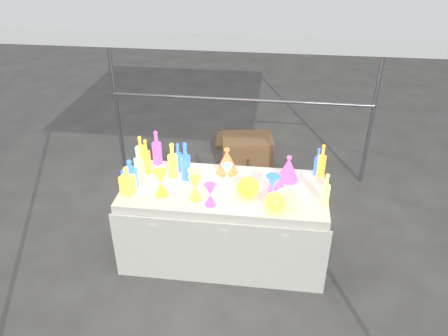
# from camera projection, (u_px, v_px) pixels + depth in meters

# --- Properties ---
(ground) EXTENTS (80.00, 80.00, 0.00)m
(ground) POSITION_uv_depth(u_px,v_px,m) (224.00, 252.00, 4.24)
(ground) COLOR #64625D
(ground) RESTS_ON ground
(display_table) EXTENTS (1.84, 0.83, 0.75)m
(display_table) POSITION_uv_depth(u_px,v_px,m) (224.00, 222.00, 4.05)
(display_table) COLOR white
(display_table) RESTS_ON ground
(cardboard_box_closed) EXTENTS (0.68, 0.54, 0.45)m
(cardboard_box_closed) POSITION_uv_depth(u_px,v_px,m) (247.00, 154.00, 5.50)
(cardboard_box_closed) COLOR #976C44
(cardboard_box_closed) RESTS_ON ground
(cardboard_box_flat) EXTENTS (0.66, 0.48, 0.05)m
(cardboard_box_flat) POSITION_uv_depth(u_px,v_px,m) (238.00, 141.00, 6.24)
(cardboard_box_flat) COLOR #976C44
(cardboard_box_flat) RESTS_ON ground
(bottle_0) EXTENTS (0.09, 0.09, 0.28)m
(bottle_0) POSITION_uv_depth(u_px,v_px,m) (141.00, 150.00, 4.18)
(bottle_0) COLOR red
(bottle_0) RESTS_ON display_table
(bottle_1) EXTENTS (0.08, 0.08, 0.29)m
(bottle_1) POSITION_uv_depth(u_px,v_px,m) (178.00, 157.00, 4.04)
(bottle_1) COLOR #1C9F5C
(bottle_1) RESTS_ON display_table
(bottle_2) EXTENTS (0.09, 0.09, 0.34)m
(bottle_2) POSITION_uv_depth(u_px,v_px,m) (146.00, 156.00, 4.01)
(bottle_2) COLOR yellow
(bottle_2) RESTS_ON display_table
(bottle_3) EXTENTS (0.12, 0.12, 0.35)m
(bottle_3) POSITION_uv_depth(u_px,v_px,m) (157.00, 147.00, 4.15)
(bottle_3) COLOR blue
(bottle_3) RESTS_ON display_table
(bottle_4) EXTENTS (0.09, 0.09, 0.36)m
(bottle_4) POSITION_uv_depth(u_px,v_px,m) (140.00, 166.00, 3.83)
(bottle_4) COLOR teal
(bottle_4) RESTS_ON display_table
(bottle_5) EXTENTS (0.10, 0.10, 0.34)m
(bottle_5) POSITION_uv_depth(u_px,v_px,m) (138.00, 163.00, 3.89)
(bottle_5) COLOR #C52768
(bottle_5) RESTS_ON display_table
(bottle_6) EXTENTS (0.11, 0.11, 0.34)m
(bottle_6) POSITION_uv_depth(u_px,v_px,m) (173.00, 160.00, 3.95)
(bottle_6) COLOR red
(bottle_6) RESTS_ON display_table
(bottle_7) EXTENTS (0.10, 0.10, 0.37)m
(bottle_7) POSITION_uv_depth(u_px,v_px,m) (185.00, 161.00, 3.90)
(bottle_7) COLOR #1C9F5C
(bottle_7) RESTS_ON display_table
(decanter_0) EXTENTS (0.13, 0.13, 0.26)m
(decanter_0) POSITION_uv_depth(u_px,v_px,m) (127.00, 180.00, 3.73)
(decanter_0) COLOR red
(decanter_0) RESTS_ON display_table
(decanter_2) EXTENTS (0.13, 0.13, 0.28)m
(decanter_2) POSITION_uv_depth(u_px,v_px,m) (130.00, 174.00, 3.80)
(decanter_2) COLOR #1C9F5C
(decanter_2) RESTS_ON display_table
(hourglass_0) EXTENTS (0.15, 0.15, 0.24)m
(hourglass_0) POSITION_uv_depth(u_px,v_px,m) (161.00, 183.00, 3.71)
(hourglass_0) COLOR yellow
(hourglass_0) RESTS_ON display_table
(hourglass_1) EXTENTS (0.12, 0.12, 0.20)m
(hourglass_1) POSITION_uv_depth(u_px,v_px,m) (210.00, 195.00, 3.59)
(hourglass_1) COLOR blue
(hourglass_1) RESTS_ON display_table
(hourglass_2) EXTENTS (0.15, 0.15, 0.23)m
(hourglass_2) POSITION_uv_depth(u_px,v_px,m) (195.00, 182.00, 3.73)
(hourglass_2) COLOR teal
(hourglass_2) RESTS_ON display_table
(hourglass_3) EXTENTS (0.12, 0.12, 0.20)m
(hourglass_3) POSITION_uv_depth(u_px,v_px,m) (227.00, 174.00, 3.87)
(hourglass_3) COLOR #C52768
(hourglass_3) RESTS_ON display_table
(hourglass_4) EXTENTS (0.14, 0.14, 0.22)m
(hourglass_4) POSITION_uv_depth(u_px,v_px,m) (195.00, 188.00, 3.66)
(hourglass_4) COLOR red
(hourglass_4) RESTS_ON display_table
(hourglass_5) EXTENTS (0.15, 0.15, 0.25)m
(hourglass_5) POSITION_uv_depth(u_px,v_px,m) (272.00, 189.00, 3.62)
(hourglass_5) COLOR #1C9F5C
(hourglass_5) RESTS_ON display_table
(globe_0) EXTENTS (0.20, 0.20, 0.14)m
(globe_0) POSITION_uv_depth(u_px,v_px,m) (275.00, 203.00, 3.54)
(globe_0) COLOR red
(globe_0) RESTS_ON display_table
(globe_1) EXTENTS (0.24, 0.24, 0.14)m
(globe_1) POSITION_uv_depth(u_px,v_px,m) (285.00, 198.00, 3.59)
(globe_1) COLOR teal
(globe_1) RESTS_ON display_table
(globe_2) EXTENTS (0.23, 0.23, 0.16)m
(globe_2) POSITION_uv_depth(u_px,v_px,m) (249.00, 188.00, 3.71)
(globe_2) COLOR yellow
(globe_2) RESTS_ON display_table
(globe_3) EXTENTS (0.19, 0.19, 0.12)m
(globe_3) POSITION_uv_depth(u_px,v_px,m) (276.00, 191.00, 3.71)
(globe_3) COLOR blue
(globe_3) RESTS_ON display_table
(lampshade_1) EXTENTS (0.27, 0.27, 0.25)m
(lampshade_1) POSITION_uv_depth(u_px,v_px,m) (227.00, 161.00, 4.03)
(lampshade_1) COLOR yellow
(lampshade_1) RESTS_ON display_table
(lampshade_2) EXTENTS (0.25, 0.25, 0.24)m
(lampshade_2) POSITION_uv_depth(u_px,v_px,m) (288.00, 168.00, 3.92)
(lampshade_2) COLOR blue
(lampshade_2) RESTS_ON display_table
(bottle_8) EXTENTS (0.06, 0.06, 0.27)m
(bottle_8) POSITION_uv_depth(u_px,v_px,m) (318.00, 161.00, 3.99)
(bottle_8) COLOR #1C9F5C
(bottle_8) RESTS_ON display_table
(bottle_9) EXTENTS (0.09, 0.09, 0.32)m
(bottle_9) POSITION_uv_depth(u_px,v_px,m) (322.00, 160.00, 3.95)
(bottle_9) COLOR yellow
(bottle_9) RESTS_ON display_table
(bottle_11) EXTENTS (0.09, 0.09, 0.31)m
(bottle_11) POSITION_uv_depth(u_px,v_px,m) (326.00, 190.00, 3.55)
(bottle_11) COLOR teal
(bottle_11) RESTS_ON display_table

